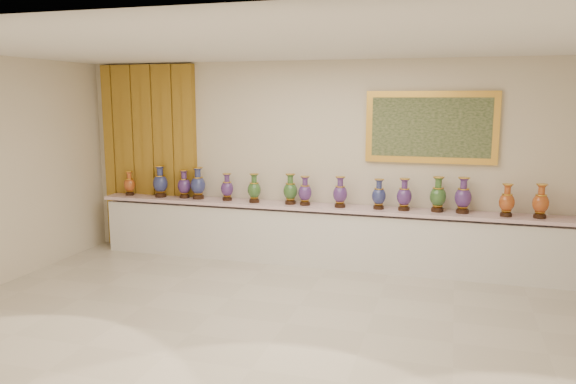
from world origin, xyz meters
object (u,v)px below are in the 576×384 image
(vase_0, at_px, (129,184))
(vase_2, at_px, (184,185))
(counter, at_px, (330,237))
(vase_1, at_px, (160,183))

(vase_0, bearing_deg, vase_2, 1.67)
(counter, distance_m, vase_2, 2.44)
(vase_1, bearing_deg, counter, 0.62)
(vase_1, relative_size, vase_2, 1.13)
(counter, height_order, vase_0, vase_0)
(vase_1, bearing_deg, vase_2, 4.82)
(vase_0, xyz_separation_m, vase_1, (0.56, -0.01, 0.05))
(vase_1, height_order, vase_2, vase_1)
(vase_0, distance_m, vase_1, 0.57)
(vase_0, bearing_deg, counter, 0.41)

